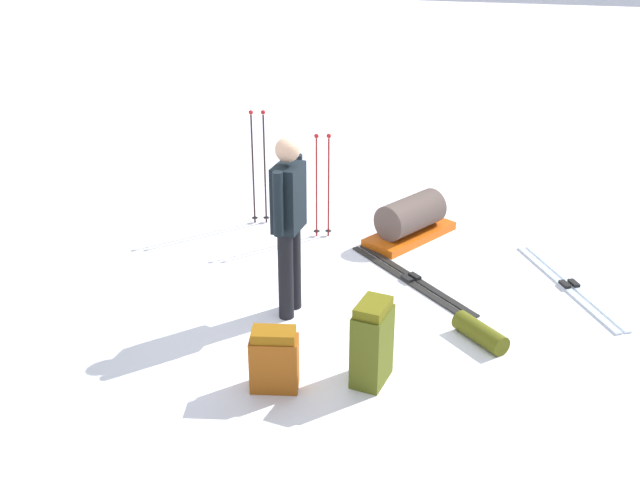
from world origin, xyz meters
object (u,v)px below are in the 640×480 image
(ski_pair_near, at_px, (569,286))
(backpack_large_dark, at_px, (274,360))
(skier_standing, at_px, (289,218))
(sleeping_mat_rolled, at_px, (480,333))
(backpack_bright, at_px, (372,343))
(ski_pair_far, at_px, (411,279))
(gear_sled, at_px, (410,220))
(ski_poles_planted_far, at_px, (259,162))
(ski_poles_planted_near, at_px, (323,180))

(ski_pair_near, distance_m, backpack_large_dark, 3.32)
(skier_standing, xyz_separation_m, backpack_large_dark, (0.21, -1.19, -0.70))
(ski_pair_near, relative_size, sleeping_mat_rolled, 3.12)
(ski_pair_near, bearing_deg, skier_standing, -155.78)
(skier_standing, distance_m, backpack_bright, 1.44)
(ski_pair_far, bearing_deg, gear_sled, 98.86)
(ski_pair_far, distance_m, sleeping_mat_rolled, 1.26)
(gear_sled, height_order, sleeping_mat_rolled, gear_sled)
(ski_pair_near, height_order, gear_sled, gear_sled)
(ski_pair_far, height_order, backpack_bright, backpack_bright)
(ski_poles_planted_far, relative_size, gear_sled, 1.12)
(backpack_bright, xyz_separation_m, sleeping_mat_rolled, (0.82, 0.80, -0.26))
(backpack_bright, xyz_separation_m, ski_poles_planted_far, (-1.86, 2.85, 0.40))
(ski_poles_planted_near, bearing_deg, skier_standing, -85.99)
(backpack_large_dark, relative_size, backpack_bright, 0.74)
(ski_poles_planted_far, bearing_deg, skier_standing, -64.55)
(skier_standing, xyz_separation_m, sleeping_mat_rolled, (1.76, -0.10, -0.86))
(gear_sled, bearing_deg, backpack_bright, -88.19)
(backpack_large_dark, distance_m, ski_poles_planted_far, 3.37)
(ski_poles_planted_near, bearing_deg, backpack_bright, -68.20)
(skier_standing, xyz_separation_m, ski_poles_planted_near, (-0.12, 1.75, -0.28))
(ski_pair_near, xyz_separation_m, sleeping_mat_rolled, (-0.80, -1.25, 0.08))
(ski_pair_near, xyz_separation_m, gear_sled, (-1.71, 0.78, 0.21))
(ski_pair_near, relative_size, ski_poles_planted_near, 1.42)
(sleeping_mat_rolled, bearing_deg, ski_poles_planted_far, 142.63)
(backpack_bright, relative_size, ski_poles_planted_near, 0.59)
(backpack_large_dark, bearing_deg, ski_poles_planted_near, 96.54)
(ski_pair_near, bearing_deg, backpack_bright, -128.25)
(ski_poles_planted_near, xyz_separation_m, sleeping_mat_rolled, (1.88, -1.85, -0.58))
(ski_pair_near, bearing_deg, ski_poles_planted_far, 167.15)
(backpack_large_dark, bearing_deg, ski_pair_far, 69.23)
(skier_standing, distance_m, gear_sled, 2.23)
(skier_standing, bearing_deg, backpack_large_dark, -79.80)
(backpack_large_dark, xyz_separation_m, backpack_bright, (0.72, 0.29, 0.09))
(backpack_bright, distance_m, ski_poles_planted_far, 3.43)
(ski_pair_near, bearing_deg, sleeping_mat_rolled, -122.62)
(backpack_large_dark, bearing_deg, ski_pair_near, 44.97)
(ski_poles_planted_far, height_order, gear_sled, ski_poles_planted_far)
(sleeping_mat_rolled, bearing_deg, backpack_large_dark, -144.78)
(skier_standing, bearing_deg, sleeping_mat_rolled, -3.35)
(skier_standing, bearing_deg, ski_pair_far, 41.87)
(ski_poles_planted_near, distance_m, sleeping_mat_rolled, 2.70)
(ski_pair_far, xyz_separation_m, ski_poles_planted_near, (-1.13, 0.85, 0.66))
(skier_standing, xyz_separation_m, ski_poles_planted_far, (-0.93, 1.95, -0.20))
(ski_pair_near, distance_m, ski_poles_planted_far, 3.65)
(ski_poles_planted_far, bearing_deg, sleeping_mat_rolled, -37.37)
(ski_pair_far, height_order, backpack_large_dark, backpack_large_dark)
(backpack_bright, bearing_deg, skier_standing, 136.08)
(backpack_bright, bearing_deg, backpack_large_dark, -158.38)
(skier_standing, bearing_deg, gear_sled, 66.25)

